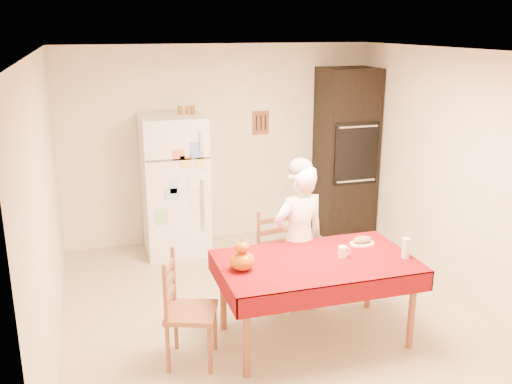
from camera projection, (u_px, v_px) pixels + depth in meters
name	position (u px, v px, depth m)	size (l,w,h in m)	color
floor	(274.00, 313.00, 5.59)	(4.50, 4.50, 0.00)	tan
room_shell	(276.00, 152.00, 5.14)	(4.02, 4.52, 2.51)	#F3E6CC
refrigerator	(175.00, 185.00, 6.90)	(0.75, 0.74, 1.70)	white
oven_cabinet	(346.00, 153.00, 7.50)	(0.70, 0.62, 2.20)	black
dining_table	(316.00, 267.00, 4.96)	(1.70, 1.00, 0.76)	brown
chair_far	(279.00, 254.00, 5.72)	(0.48, 0.46, 0.95)	brown
chair_left	(183.00, 306.00, 4.67)	(0.52, 0.53, 0.95)	brown
seated_woman	(299.00, 240.00, 5.44)	(0.54, 0.36, 1.49)	white
coffee_mug	(343.00, 252.00, 4.98)	(0.08, 0.08, 0.10)	white
pumpkin_lower	(242.00, 261.00, 4.72)	(0.21, 0.21, 0.16)	#D75505
pumpkin_upper	(242.00, 247.00, 4.69)	(0.12, 0.12, 0.09)	#D55D05
wine_glass	(406.00, 248.00, 4.97)	(0.07, 0.07, 0.18)	white
bread_plate	(362.00, 244.00, 5.28)	(0.24, 0.24, 0.02)	white
bread_loaf	(362.00, 240.00, 5.27)	(0.18, 0.10, 0.06)	tan
spice_jar_left	(180.00, 110.00, 6.72)	(0.05, 0.05, 0.10)	brown
spice_jar_mid	(188.00, 110.00, 6.75)	(0.05, 0.05, 0.10)	#945F1B
spice_jar_right	(193.00, 110.00, 6.76)	(0.05, 0.05, 0.10)	brown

